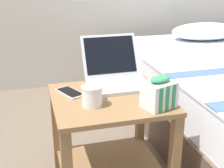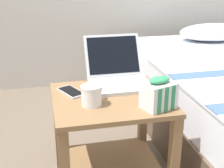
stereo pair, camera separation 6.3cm
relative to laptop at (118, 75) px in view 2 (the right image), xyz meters
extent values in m
ellipsoid|color=silver|center=(1.07, 0.89, 0.01)|extent=(0.62, 0.36, 0.14)
cube|color=olive|center=(-0.08, -0.18, -0.06)|extent=(0.54, 0.51, 0.02)
cube|color=olive|center=(-0.08, -0.18, -0.44)|extent=(0.50, 0.47, 0.02)
cube|color=olive|center=(0.16, -0.41, -0.32)|extent=(0.04, 0.04, 0.50)
cube|color=olive|center=(-0.33, 0.05, -0.32)|extent=(0.04, 0.04, 0.50)
cube|color=olive|center=(0.16, 0.05, -0.32)|extent=(0.04, 0.04, 0.50)
cube|color=#B7BABC|center=(0.00, -0.06, -0.04)|extent=(0.31, 0.24, 0.02)
cube|color=silver|center=(0.00, -0.04, -0.03)|extent=(0.27, 0.13, 0.00)
cube|color=silver|center=(0.00, -0.12, -0.03)|extent=(0.09, 0.05, 0.00)
cube|color=#B7BABC|center=(0.00, 0.12, 0.08)|extent=(0.31, 0.12, 0.21)
cube|color=black|center=(0.00, 0.12, 0.08)|extent=(0.28, 0.10, 0.18)
cube|color=red|center=(0.05, 0.14, 0.10)|extent=(0.04, 0.02, 0.04)
cube|color=blue|center=(0.06, 0.13, 0.09)|extent=(0.04, 0.01, 0.02)
cylinder|color=white|center=(-0.18, -0.25, 0.00)|extent=(0.09, 0.09, 0.09)
cylinder|color=silver|center=(-0.18, -0.25, 0.04)|extent=(0.09, 0.09, 0.01)
cylinder|color=black|center=(-0.18, -0.25, 0.03)|extent=(0.08, 0.08, 0.01)
torus|color=white|center=(-0.15, -0.21, 0.00)|extent=(0.06, 0.06, 0.07)
cube|color=white|center=(0.10, -0.34, 0.01)|extent=(0.16, 0.14, 0.12)
cube|color=#338C59|center=(0.08, -0.41, 0.01)|extent=(0.02, 0.01, 0.11)
cube|color=#338C59|center=(0.11, -0.39, 0.01)|extent=(0.02, 0.01, 0.11)
cube|color=#338C59|center=(0.15, -0.38, 0.01)|extent=(0.02, 0.01, 0.11)
ellipsoid|color=#338C59|center=(0.10, -0.34, 0.08)|extent=(0.12, 0.09, 0.03)
cube|color=#B7BABC|center=(-0.26, -0.08, -0.04)|extent=(0.14, 0.18, 0.01)
cube|color=black|center=(-0.26, -0.08, -0.04)|extent=(0.12, 0.16, 0.00)
camera|label=1|loc=(-0.44, -1.50, 0.53)|focal=50.00mm
camera|label=2|loc=(-0.38, -1.51, 0.53)|focal=50.00mm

